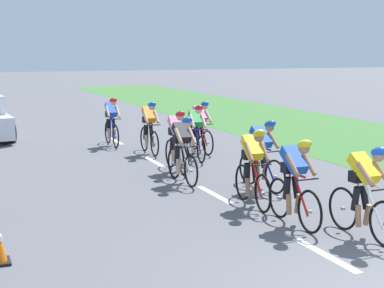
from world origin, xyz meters
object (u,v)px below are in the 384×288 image
object	(u,v)px
cyclist_eighth	(149,127)
cyclist_fifth	(183,148)
cyclist_fourth	(262,153)
cyclist_seventh	(196,131)
cyclist_sixth	(177,140)
cyclist_third	(253,166)
cyclist_ninth	(201,126)
cyclist_lead	(365,190)
cyclist_tenth	(112,121)
cyclist_second	(295,180)

from	to	relation	value
cyclist_eighth	cyclist_fifth	bearing A→B (deg)	-97.07
cyclist_fourth	cyclist_eighth	world-z (taller)	same
cyclist_fifth	cyclist_seventh	xyz separation A→B (m)	(1.37, 2.55, 0.00)
cyclist_sixth	cyclist_seventh	world-z (taller)	same
cyclist_third	cyclist_seventh	xyz separation A→B (m)	(0.86, 4.97, 0.00)
cyclist_seventh	cyclist_ninth	bearing A→B (deg)	60.71
cyclist_lead	cyclist_sixth	world-z (taller)	same
cyclist_seventh	cyclist_ninth	size ratio (longest dim) A/B	1.00
cyclist_lead	cyclist_seventh	size ratio (longest dim) A/B	1.00
cyclist_third	cyclist_fourth	bearing A→B (deg)	54.60
cyclist_tenth	cyclist_fifth	bearing A→B (deg)	-88.53
cyclist_third	cyclist_ninth	xyz separation A→B (m)	(1.42, 5.97, 0.00)
cyclist_second	cyclist_seventh	bearing A→B (deg)	82.92
cyclist_fourth	cyclist_second	bearing A→B (deg)	-106.76
cyclist_sixth	cyclist_ninth	distance (m)	2.78
cyclist_fourth	cyclist_sixth	distance (m)	2.70
cyclist_fourth	cyclist_seventh	distance (m)	3.78
cyclist_sixth	cyclist_tenth	bearing A→B (deg)	96.13
cyclist_fifth	cyclist_tenth	world-z (taller)	same
cyclist_third	cyclist_ninth	bearing A→B (deg)	76.63
cyclist_second	cyclist_fifth	bearing A→B (deg)	98.55
cyclist_second	cyclist_third	bearing A→B (deg)	92.71
cyclist_lead	cyclist_fifth	size ratio (longest dim) A/B	1.00
cyclist_fourth	cyclist_eighth	bearing A→B (deg)	99.54
cyclist_eighth	cyclist_tenth	size ratio (longest dim) A/B	1.00
cyclist_fourth	cyclist_tenth	world-z (taller)	same
cyclist_sixth	cyclist_tenth	xyz separation A→B (m)	(-0.49, 4.53, 0.00)
cyclist_fourth	cyclist_ninth	xyz separation A→B (m)	(0.57, 4.78, 0.00)
cyclist_third	cyclist_eighth	xyz separation A→B (m)	(-0.02, 6.36, 0.00)
cyclist_sixth	cyclist_second	bearing A→B (deg)	-87.33
cyclist_second	cyclist_fifth	xyz separation A→B (m)	(-0.57, 3.82, 0.00)
cyclist_third	cyclist_fifth	world-z (taller)	same
cyclist_third	cyclist_ninth	world-z (taller)	same
cyclist_second	cyclist_seventh	xyz separation A→B (m)	(0.79, 6.37, 0.00)
cyclist_lead	cyclist_second	distance (m)	1.22
cyclist_fifth	cyclist_fourth	bearing A→B (deg)	-42.25
cyclist_fifth	cyclist_eighth	bearing A→B (deg)	82.93
cyclist_fourth	cyclist_tenth	size ratio (longest dim) A/B	1.00
cyclist_lead	cyclist_seventh	world-z (taller)	same
cyclist_lead	cyclist_seventh	distance (m)	7.40
cyclist_third	cyclist_fifth	xyz separation A→B (m)	(-0.51, 2.42, 0.00)
cyclist_seventh	cyclist_second	bearing A→B (deg)	-97.08
cyclist_seventh	cyclist_tenth	bearing A→B (deg)	114.99
cyclist_third	cyclist_fourth	distance (m)	1.46
cyclist_fourth	cyclist_seventh	bearing A→B (deg)	89.84
cyclist_eighth	cyclist_tenth	xyz separation A→B (m)	(-0.64, 1.86, 0.00)
cyclist_fourth	cyclist_sixth	bearing A→B (deg)	112.15
cyclist_second	cyclist_fifth	distance (m)	3.87
cyclist_lead	cyclist_eighth	xyz separation A→B (m)	(-0.73, 8.79, 0.00)
cyclist_third	cyclist_eighth	distance (m)	6.36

